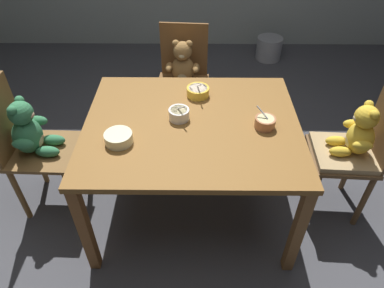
# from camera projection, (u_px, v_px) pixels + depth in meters

# --- Properties ---
(ground_plane) EXTENTS (5.20, 5.20, 0.04)m
(ground_plane) POSITION_uv_depth(u_px,v_px,m) (192.00, 206.00, 2.42)
(ground_plane) COLOR #414146
(dining_table) EXTENTS (1.20, 0.99, 0.71)m
(dining_table) POSITION_uv_depth(u_px,v_px,m) (192.00, 134.00, 2.00)
(dining_table) COLOR brown
(dining_table) RESTS_ON ground_plane
(teddy_chair_near_left) EXTENTS (0.40, 0.39, 0.90)m
(teddy_chair_near_left) POSITION_uv_depth(u_px,v_px,m) (31.00, 138.00, 2.09)
(teddy_chair_near_left) COLOR brown
(teddy_chair_near_left) RESTS_ON ground_plane
(teddy_chair_near_right) EXTENTS (0.39, 0.39, 0.85)m
(teddy_chair_near_right) POSITION_uv_depth(u_px,v_px,m) (353.00, 145.00, 2.06)
(teddy_chair_near_right) COLOR brown
(teddy_chair_near_right) RESTS_ON ground_plane
(teddy_chair_far_center) EXTENTS (0.42, 0.41, 0.88)m
(teddy_chair_far_center) POSITION_uv_depth(u_px,v_px,m) (183.00, 72.00, 2.70)
(teddy_chair_far_center) COLOR brown
(teddy_chair_far_center) RESTS_ON ground_plane
(porridge_bowl_terracotta_near_right) EXTENTS (0.11, 0.11, 0.12)m
(porridge_bowl_terracotta_near_right) POSITION_uv_depth(u_px,v_px,m) (265.00, 122.00, 1.90)
(porridge_bowl_terracotta_near_right) COLOR #B1714C
(porridge_bowl_terracotta_near_right) RESTS_ON dining_table
(porridge_bowl_cream_near_left) EXTENTS (0.15, 0.15, 0.06)m
(porridge_bowl_cream_near_left) POSITION_uv_depth(u_px,v_px,m) (119.00, 138.00, 1.80)
(porridge_bowl_cream_near_left) COLOR beige
(porridge_bowl_cream_near_left) RESTS_ON dining_table
(porridge_bowl_white_center) EXTENTS (0.12, 0.12, 0.12)m
(porridge_bowl_white_center) POSITION_uv_depth(u_px,v_px,m) (179.00, 114.00, 1.95)
(porridge_bowl_white_center) COLOR white
(porridge_bowl_white_center) RESTS_ON dining_table
(porridge_bowl_yellow_far_center) EXTENTS (0.14, 0.15, 0.12)m
(porridge_bowl_yellow_far_center) POSITION_uv_depth(u_px,v_px,m) (198.00, 91.00, 2.14)
(porridge_bowl_yellow_far_center) COLOR yellow
(porridge_bowl_yellow_far_center) RESTS_ON dining_table
(metal_pail) EXTENTS (0.28, 0.28, 0.25)m
(metal_pail) POSITION_uv_depth(u_px,v_px,m) (269.00, 48.00, 3.94)
(metal_pail) COLOR #93969B
(metal_pail) RESTS_ON ground_plane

